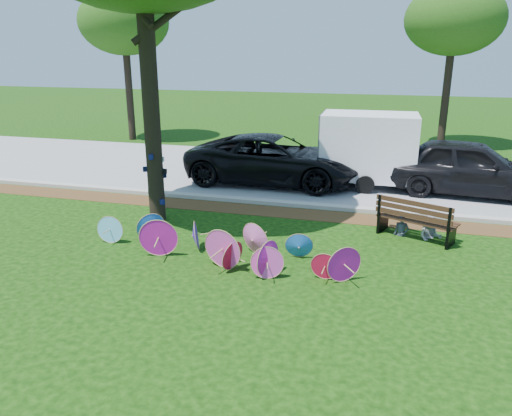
{
  "coord_description": "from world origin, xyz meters",
  "views": [
    {
      "loc": [
        3.52,
        -8.98,
        4.56
      ],
      "look_at": [
        0.5,
        2.0,
        0.9
      ],
      "focal_mm": 35.0,
      "sensor_mm": 36.0,
      "label": 1
    }
  ],
  "objects": [
    {
      "name": "person_left",
      "position": [
        3.94,
        3.47,
        0.53
      ],
      "size": [
        0.39,
        0.27,
        1.05
      ],
      "primitive_type": "imported",
      "rotation": [
        0.0,
        0.0,
        -0.04
      ],
      "color": "#39404E",
      "rests_on": "ground"
    },
    {
      "name": "mulch_strip",
      "position": [
        0.0,
        4.5,
        0.01
      ],
      "size": [
        90.0,
        1.0,
        0.01
      ],
      "primitive_type": "cube",
      "color": "#472D16",
      "rests_on": "ground"
    },
    {
      "name": "street",
      "position": [
        0.0,
        9.35,
        0.01
      ],
      "size": [
        90.0,
        8.0,
        0.01
      ],
      "primitive_type": "cube",
      "color": "gray",
      "rests_on": "ground"
    },
    {
      "name": "black_van",
      "position": [
        -0.42,
        7.69,
        0.84
      ],
      "size": [
        6.08,
        2.84,
        1.68
      ],
      "primitive_type": "imported",
      "rotation": [
        0.0,
        0.0,
        1.56
      ],
      "color": "black",
      "rests_on": "ground"
    },
    {
      "name": "cargo_trailer",
      "position": [
        2.77,
        8.15,
        1.39
      ],
      "size": [
        3.17,
        2.06,
        2.78
      ],
      "primitive_type": "cube",
      "rotation": [
        0.0,
        0.0,
        0.03
      ],
      "color": "white",
      "rests_on": "ground"
    },
    {
      "name": "dark_pickup",
      "position": [
        5.98,
        7.92,
        0.91
      ],
      "size": [
        5.49,
        2.62,
        1.81
      ],
      "primitive_type": "imported",
      "rotation": [
        0.0,
        0.0,
        1.48
      ],
      "color": "black",
      "rests_on": "ground"
    },
    {
      "name": "park_bench",
      "position": [
        4.29,
        3.42,
        0.51
      ],
      "size": [
        2.1,
        1.46,
        1.03
      ],
      "primitive_type": null,
      "rotation": [
        0.0,
        0.0,
        -0.4
      ],
      "color": "black",
      "rests_on": "ground"
    },
    {
      "name": "bg_trees",
      "position": [
        3.16,
        15.31,
        5.77
      ],
      "size": [
        27.28,
        6.45,
        7.4
      ],
      "color": "black",
      "rests_on": "ground"
    },
    {
      "name": "curb",
      "position": [
        0.0,
        5.2,
        0.06
      ],
      "size": [
        90.0,
        0.3,
        0.12
      ],
      "primitive_type": "cube",
      "color": "#B7B5AD",
      "rests_on": "ground"
    },
    {
      "name": "parasol_pile",
      "position": [
        0.16,
        0.74,
        0.39
      ],
      "size": [
        6.41,
        1.88,
        0.93
      ],
      "color": "#D117A9",
      "rests_on": "ground"
    },
    {
      "name": "person_right",
      "position": [
        4.64,
        3.47,
        0.58
      ],
      "size": [
        0.59,
        0.48,
        1.16
      ],
      "primitive_type": "imported",
      "rotation": [
        0.0,
        0.0,
        -0.08
      ],
      "color": "silver",
      "rests_on": "ground"
    },
    {
      "name": "ground",
      "position": [
        0.0,
        0.0,
        0.0
      ],
      "size": [
        90.0,
        90.0,
        0.0
      ],
      "primitive_type": "plane",
      "color": "black",
      "rests_on": "ground"
    }
  ]
}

